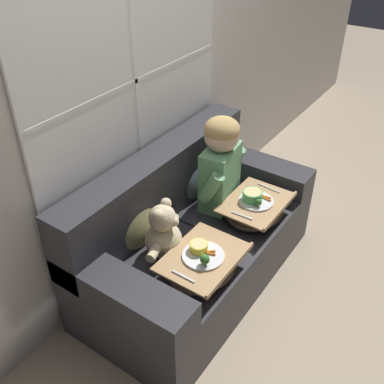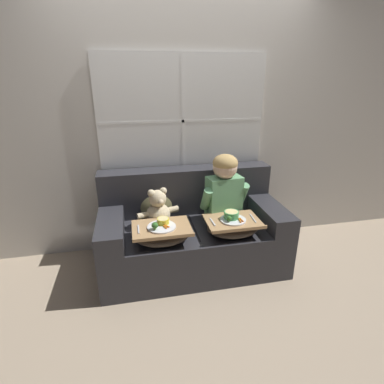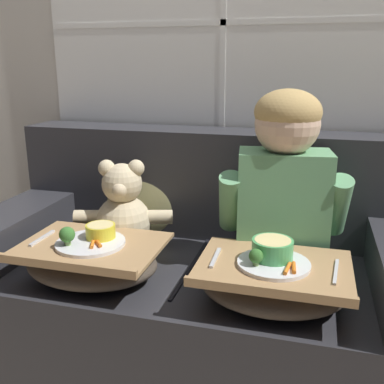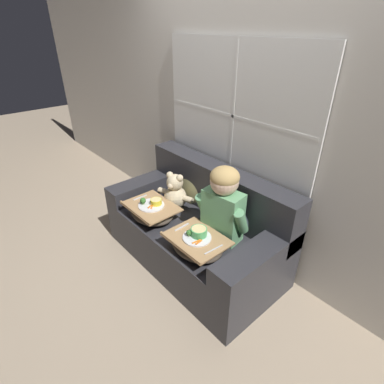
# 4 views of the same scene
# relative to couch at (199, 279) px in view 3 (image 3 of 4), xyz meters

# --- Properties ---
(ground_plane) EXTENTS (14.00, 14.00, 0.00)m
(ground_plane) POSITION_rel_couch_xyz_m (0.00, -0.06, -0.32)
(ground_plane) COLOR tan
(wall_back_with_window) EXTENTS (8.00, 0.08, 2.60)m
(wall_back_with_window) POSITION_rel_couch_xyz_m (0.00, 0.43, 0.98)
(wall_back_with_window) COLOR beige
(wall_back_with_window) RESTS_ON ground_plane
(couch) EXTENTS (1.67, 0.85, 0.88)m
(couch) POSITION_rel_couch_xyz_m (0.00, 0.00, 0.00)
(couch) COLOR #2D2D33
(couch) RESTS_ON ground_plane
(throw_pillow_behind_child) EXTENTS (0.36, 0.17, 0.38)m
(throw_pillow_behind_child) POSITION_rel_couch_xyz_m (0.31, 0.18, 0.28)
(throw_pillow_behind_child) COLOR slate
(throw_pillow_behind_child) RESTS_ON couch
(throw_pillow_behind_teddy) EXTENTS (0.37, 0.18, 0.38)m
(throw_pillow_behind_teddy) POSITION_rel_couch_xyz_m (-0.31, 0.18, 0.28)
(throw_pillow_behind_teddy) COLOR #898456
(throw_pillow_behind_teddy) RESTS_ON couch
(child_figure) EXTENTS (0.47, 0.25, 0.64)m
(child_figure) POSITION_rel_couch_xyz_m (0.31, -0.02, 0.46)
(child_figure) COLOR #66A370
(child_figure) RESTS_ON couch
(teddy_bear) EXTENTS (0.39, 0.28, 0.36)m
(teddy_bear) POSITION_rel_couch_xyz_m (-0.31, -0.02, 0.26)
(teddy_bear) COLOR beige
(teddy_bear) RESTS_ON couch
(lap_tray_child) EXTENTS (0.47, 0.36, 0.20)m
(lap_tray_child) POSITION_rel_couch_xyz_m (0.31, -0.29, 0.18)
(lap_tray_child) COLOR #473D33
(lap_tray_child) RESTS_ON child_figure
(lap_tray_teddy) EXTENTS (0.48, 0.36, 0.20)m
(lap_tray_teddy) POSITION_rel_couch_xyz_m (-0.31, -0.29, 0.17)
(lap_tray_teddy) COLOR #473D33
(lap_tray_teddy) RESTS_ON teddy_bear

